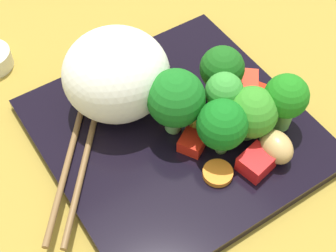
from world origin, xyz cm
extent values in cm
cube|color=olive|center=(0.00, 0.00, -1.00)|extent=(110.00, 110.00, 2.00)
cube|color=black|center=(0.00, 0.00, 0.63)|extent=(26.11, 26.11, 1.25)
ellipsoid|color=white|center=(-2.83, 5.84, 5.75)|extent=(13.75, 13.53, 8.99)
cylinder|color=#70B85D|center=(6.45, 0.76, 2.32)|extent=(1.33, 1.25, 2.18)
sphere|color=#185716|center=(6.41, 0.97, 5.13)|extent=(4.51, 4.51, 4.51)
cylinder|color=#609C48|center=(1.87, -4.74, 2.41)|extent=(1.89, 1.65, 2.50)
sphere|color=#126919|center=(1.97, -4.46, 5.08)|extent=(4.79, 4.79, 4.79)
cylinder|color=#76B953|center=(8.82, -5.86, 2.64)|extent=(2.10, 2.22, 2.88)
sphere|color=#1B7517|center=(8.68, -5.65, 5.60)|extent=(4.29, 4.29, 4.29)
cylinder|color=#7AB75F|center=(4.46, -1.62, 2.84)|extent=(1.84, 2.16, 3.34)
sphere|color=green|center=(4.29, -1.84, 5.69)|extent=(3.68, 3.68, 3.68)
cylinder|color=#66AF54|center=(5.30, -4.55, 2.27)|extent=(2.73, 2.61, 2.33)
sphere|color=#358824|center=(5.38, -4.73, 4.66)|extent=(4.98, 4.98, 4.98)
cylinder|color=#72B55E|center=(-0.08, -0.23, 2.73)|extent=(2.60, 2.46, 3.18)
sphere|color=#17681C|center=(-0.21, -0.48, 5.85)|extent=(5.57, 5.57, 5.57)
cylinder|color=#FC9B31|center=(2.65, 1.27, 1.52)|extent=(3.98, 3.98, 0.54)
cylinder|color=orange|center=(2.42, -1.15, 1.54)|extent=(3.42, 3.42, 0.58)
cylinder|color=orange|center=(0.27, -6.68, 1.54)|extent=(3.98, 3.98, 0.57)
cylinder|color=orange|center=(7.58, -3.20, 1.47)|extent=(3.76, 3.76, 0.43)
cube|color=red|center=(0.24, -2.78, 1.95)|extent=(3.14, 3.11, 1.40)
cube|color=red|center=(3.36, -8.13, 2.14)|extent=(3.41, 3.07, 1.77)
cube|color=red|center=(9.17, -1.79, 2.05)|extent=(2.78, 3.00, 1.59)
cube|color=red|center=(8.65, 0.24, 2.21)|extent=(4.31, 4.29, 1.91)
ellipsoid|color=tan|center=(5.71, -8.14, 2.71)|extent=(3.14, 3.89, 2.92)
cylinder|color=brown|center=(-8.20, 5.35, 1.55)|extent=(16.85, 19.00, 0.61)
cylinder|color=brown|center=(-7.03, 4.32, 1.55)|extent=(16.85, 19.00, 0.61)
camera|label=1|loc=(-18.02, -23.87, 40.80)|focal=53.22mm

